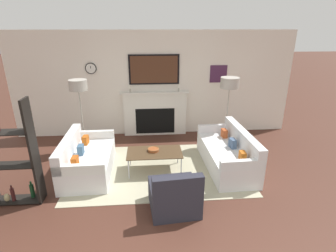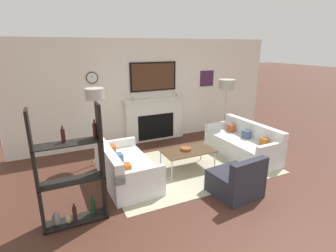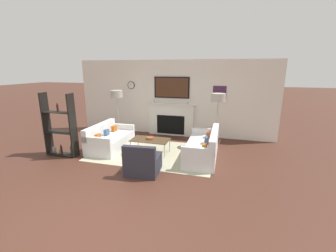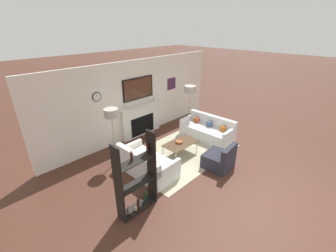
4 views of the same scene
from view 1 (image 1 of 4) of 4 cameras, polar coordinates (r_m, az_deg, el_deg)
name	(u,v)px [view 1 (image 1 of 4)]	position (r m, az deg, el deg)	size (l,w,h in m)	color
fireplace_wall	(155,90)	(6.94, -2.95, 7.94)	(7.30, 0.28, 2.70)	white
area_rug	(159,169)	(5.49, -2.01, -9.30)	(3.49, 2.25, 0.01)	#B3AF90
couch_left	(86,160)	(5.50, -17.34, -7.12)	(0.90, 1.66, 0.76)	white
couch_right	(228,154)	(5.60, 12.92, -5.98)	(0.85, 1.88, 0.79)	white
armchair	(174,196)	(4.27, 1.40, -14.90)	(0.81, 0.80, 0.75)	#292934
coffee_table	(155,153)	(5.25, -2.96, -5.91)	(1.09, 0.62, 0.42)	#4C3823
decorative_bowl	(153,150)	(5.26, -3.21, -5.15)	(0.23, 0.23, 0.06)	#994B24
floor_lamp_left	(78,86)	(6.14, -18.97, 8.18)	(0.40, 0.40, 1.68)	#9E998E
floor_lamp_right	(230,84)	(6.25, 13.28, 8.95)	(0.43, 0.43, 1.69)	#9E998E
shelf_unit	(7,160)	(4.90, -31.71, -6.39)	(0.92, 0.28, 1.77)	black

